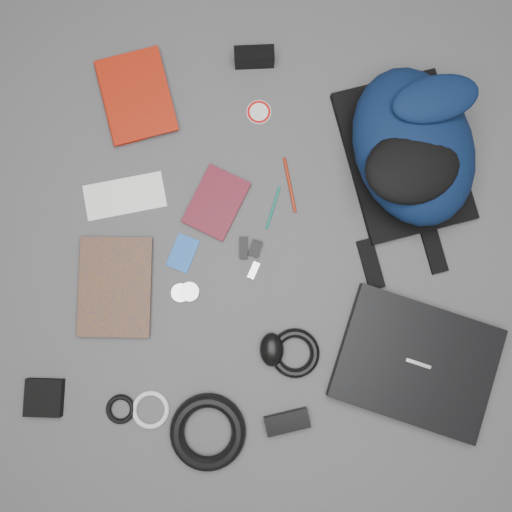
{
  "coord_description": "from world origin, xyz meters",
  "views": [
    {
      "loc": [
        0.0,
        -0.12,
        1.34
      ],
      "look_at": [
        0.0,
        0.0,
        0.02
      ],
      "focal_mm": 35.0,
      "sensor_mm": 36.0,
      "label": 1
    }
  ],
  "objects_px": {
    "compact_camera": "(254,57)",
    "power_brick": "(287,422)",
    "comic_book": "(79,286)",
    "dvd_case": "(216,203)",
    "laptop": "(416,363)",
    "mouse": "(272,350)",
    "textbook_red": "(104,105)",
    "pouch": "(44,397)",
    "backpack": "(413,146)"
  },
  "relations": [
    {
      "from": "compact_camera",
      "to": "power_brick",
      "type": "relative_size",
      "value": 0.95
    },
    {
      "from": "comic_book",
      "to": "dvd_case",
      "type": "relative_size",
      "value": 1.5
    },
    {
      "from": "laptop",
      "to": "dvd_case",
      "type": "relative_size",
      "value": 2.23
    },
    {
      "from": "compact_camera",
      "to": "mouse",
      "type": "bearing_deg",
      "value": -89.1
    },
    {
      "from": "compact_camera",
      "to": "power_brick",
      "type": "bearing_deg",
      "value": -87.42
    },
    {
      "from": "textbook_red",
      "to": "pouch",
      "type": "relative_size",
      "value": 2.57
    },
    {
      "from": "dvd_case",
      "to": "compact_camera",
      "type": "height_order",
      "value": "compact_camera"
    },
    {
      "from": "mouse",
      "to": "pouch",
      "type": "xyz_separation_m",
      "value": [
        -0.59,
        -0.14,
        -0.01
      ]
    },
    {
      "from": "compact_camera",
      "to": "dvd_case",
      "type": "bearing_deg",
      "value": -106.87
    },
    {
      "from": "laptop",
      "to": "backpack",
      "type": "bearing_deg",
      "value": 109.93
    },
    {
      "from": "backpack",
      "to": "textbook_red",
      "type": "relative_size",
      "value": 1.89
    },
    {
      "from": "comic_book",
      "to": "pouch",
      "type": "bearing_deg",
      "value": -104.9
    },
    {
      "from": "textbook_red",
      "to": "mouse",
      "type": "xyz_separation_m",
      "value": [
        0.48,
        -0.65,
        0.01
      ]
    },
    {
      "from": "laptop",
      "to": "pouch",
      "type": "relative_size",
      "value": 4.1
    },
    {
      "from": "compact_camera",
      "to": "backpack",
      "type": "bearing_deg",
      "value": -36.22
    },
    {
      "from": "textbook_red",
      "to": "comic_book",
      "type": "distance_m",
      "value": 0.5
    },
    {
      "from": "laptop",
      "to": "comic_book",
      "type": "height_order",
      "value": "laptop"
    },
    {
      "from": "textbook_red",
      "to": "power_brick",
      "type": "distance_m",
      "value": 0.99
    },
    {
      "from": "textbook_red",
      "to": "compact_camera",
      "type": "relative_size",
      "value": 2.28
    },
    {
      "from": "compact_camera",
      "to": "power_brick",
      "type": "height_order",
      "value": "compact_camera"
    },
    {
      "from": "laptop",
      "to": "dvd_case",
      "type": "distance_m",
      "value": 0.68
    },
    {
      "from": "dvd_case",
      "to": "compact_camera",
      "type": "xyz_separation_m",
      "value": [
        0.09,
        0.4,
        0.02
      ]
    },
    {
      "from": "comic_book",
      "to": "compact_camera",
      "type": "distance_m",
      "value": 0.78
    },
    {
      "from": "backpack",
      "to": "pouch",
      "type": "distance_m",
      "value": 1.15
    },
    {
      "from": "backpack",
      "to": "textbook_red",
      "type": "height_order",
      "value": "backpack"
    },
    {
      "from": "laptop",
      "to": "pouch",
      "type": "xyz_separation_m",
      "value": [
        -0.97,
        -0.12,
        -0.01
      ]
    },
    {
      "from": "comic_book",
      "to": "power_brick",
      "type": "height_order",
      "value": "power_brick"
    },
    {
      "from": "power_brick",
      "to": "dvd_case",
      "type": "bearing_deg",
      "value": 95.07
    },
    {
      "from": "laptop",
      "to": "power_brick",
      "type": "relative_size",
      "value": 3.43
    },
    {
      "from": "textbook_red",
      "to": "comic_book",
      "type": "relative_size",
      "value": 0.93
    },
    {
      "from": "textbook_red",
      "to": "compact_camera",
      "type": "height_order",
      "value": "compact_camera"
    },
    {
      "from": "laptop",
      "to": "compact_camera",
      "type": "height_order",
      "value": "compact_camera"
    },
    {
      "from": "dvd_case",
      "to": "power_brick",
      "type": "distance_m",
      "value": 0.61
    },
    {
      "from": "textbook_red",
      "to": "comic_book",
      "type": "height_order",
      "value": "textbook_red"
    },
    {
      "from": "laptop",
      "to": "compact_camera",
      "type": "xyz_separation_m",
      "value": [
        -0.45,
        0.81,
        0.01
      ]
    },
    {
      "from": "backpack",
      "to": "laptop",
      "type": "xyz_separation_m",
      "value": [
        0.03,
        -0.55,
        -0.08
      ]
    },
    {
      "from": "backpack",
      "to": "dvd_case",
      "type": "relative_size",
      "value": 2.64
    },
    {
      "from": "comic_book",
      "to": "power_brick",
      "type": "relative_size",
      "value": 2.32
    },
    {
      "from": "comic_book",
      "to": "pouch",
      "type": "xyz_separation_m",
      "value": [
        -0.07,
        -0.29,
        0.0
      ]
    },
    {
      "from": "backpack",
      "to": "power_brick",
      "type": "relative_size",
      "value": 4.07
    },
    {
      "from": "backpack",
      "to": "compact_camera",
      "type": "height_order",
      "value": "backpack"
    },
    {
      "from": "compact_camera",
      "to": "pouch",
      "type": "relative_size",
      "value": 1.13
    },
    {
      "from": "dvd_case",
      "to": "mouse",
      "type": "relative_size",
      "value": 2.02
    },
    {
      "from": "textbook_red",
      "to": "pouch",
      "type": "height_order",
      "value": "textbook_red"
    },
    {
      "from": "textbook_red",
      "to": "dvd_case",
      "type": "height_order",
      "value": "textbook_red"
    },
    {
      "from": "backpack",
      "to": "dvd_case",
      "type": "xyz_separation_m",
      "value": [
        -0.5,
        -0.14,
        -0.09
      ]
    },
    {
      "from": "compact_camera",
      "to": "comic_book",
      "type": "bearing_deg",
      "value": -129.13
    },
    {
      "from": "compact_camera",
      "to": "textbook_red",
      "type": "bearing_deg",
      "value": -165.29
    },
    {
      "from": "textbook_red",
      "to": "dvd_case",
      "type": "bearing_deg",
      "value": -55.8
    },
    {
      "from": "laptop",
      "to": "power_brick",
      "type": "bearing_deg",
      "value": -137.44
    }
  ]
}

